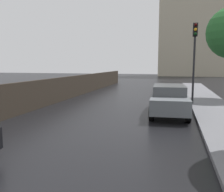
# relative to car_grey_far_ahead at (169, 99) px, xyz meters

# --- Properties ---
(car_grey_far_ahead) EXTENTS (1.93, 4.49, 1.44)m
(car_grey_far_ahead) POSITION_rel_car_grey_far_ahead_xyz_m (0.00, 0.00, 0.00)
(car_grey_far_ahead) COLOR slate
(car_grey_far_ahead) RESTS_ON ground
(traffic_light) EXTENTS (0.26, 0.39, 4.65)m
(traffic_light) POSITION_rel_car_grey_far_ahead_xyz_m (1.30, 3.01, 2.57)
(traffic_light) COLOR black
(traffic_light) RESTS_ON sidewalk_strip
(distant_tower) EXTENTS (13.75, 6.10, 26.90)m
(distant_tower) POSITION_rel_car_grey_far_ahead_xyz_m (3.78, 42.16, 12.68)
(distant_tower) COLOR #B2A88E
(distant_tower) RESTS_ON ground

